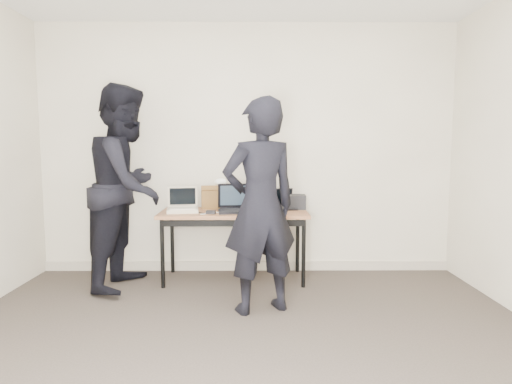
{
  "coord_description": "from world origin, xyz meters",
  "views": [
    {
      "loc": [
        0.08,
        -2.44,
        1.38
      ],
      "look_at": [
        0.1,
        1.6,
        0.95
      ],
      "focal_mm": 30.0,
      "sensor_mm": 36.0,
      "label": 1
    }
  ],
  "objects_px": {
    "laptop_center": "(236,205)",
    "equipment_box": "(293,202)",
    "leather_satchel": "(218,196)",
    "laptop_right": "(281,204)",
    "laptop_beige": "(183,207)",
    "person_typist": "(260,206)",
    "person_observer": "(127,187)",
    "desk": "(234,217)"
  },
  "relations": [
    {
      "from": "desk",
      "to": "laptop_center",
      "type": "distance_m",
      "value": 0.13
    },
    {
      "from": "laptop_beige",
      "to": "equipment_box",
      "type": "bearing_deg",
      "value": 0.95
    },
    {
      "from": "laptop_center",
      "to": "equipment_box",
      "type": "bearing_deg",
      "value": 11.97
    },
    {
      "from": "desk",
      "to": "laptop_beige",
      "type": "relative_size",
      "value": 4.27
    },
    {
      "from": "laptop_right",
      "to": "equipment_box",
      "type": "height_order",
      "value": "laptop_right"
    },
    {
      "from": "leather_satchel",
      "to": "laptop_right",
      "type": "bearing_deg",
      "value": -12.62
    },
    {
      "from": "laptop_beige",
      "to": "person_typist",
      "type": "bearing_deg",
      "value": -55.97
    },
    {
      "from": "laptop_right",
      "to": "leather_satchel",
      "type": "relative_size",
      "value": 0.89
    },
    {
      "from": "person_typist",
      "to": "equipment_box",
      "type": "bearing_deg",
      "value": -132.45
    },
    {
      "from": "person_observer",
      "to": "laptop_center",
      "type": "bearing_deg",
      "value": -74.41
    },
    {
      "from": "desk",
      "to": "equipment_box",
      "type": "height_order",
      "value": "equipment_box"
    },
    {
      "from": "laptop_center",
      "to": "equipment_box",
      "type": "distance_m",
      "value": 0.64
    },
    {
      "from": "laptop_right",
      "to": "leather_satchel",
      "type": "height_order",
      "value": "leather_satchel"
    },
    {
      "from": "person_typist",
      "to": "laptop_right",
      "type": "bearing_deg",
      "value": -125.8
    },
    {
      "from": "desk",
      "to": "laptop_beige",
      "type": "height_order",
      "value": "laptop_beige"
    },
    {
      "from": "laptop_right",
      "to": "equipment_box",
      "type": "bearing_deg",
      "value": -4.05
    },
    {
      "from": "laptop_beige",
      "to": "laptop_right",
      "type": "distance_m",
      "value": 1.03
    },
    {
      "from": "laptop_beige",
      "to": "equipment_box",
      "type": "distance_m",
      "value": 1.17
    },
    {
      "from": "person_observer",
      "to": "leather_satchel",
      "type": "bearing_deg",
      "value": -58.03
    },
    {
      "from": "laptop_beige",
      "to": "laptop_center",
      "type": "bearing_deg",
      "value": -9.46
    },
    {
      "from": "laptop_beige",
      "to": "laptop_right",
      "type": "relative_size",
      "value": 1.03
    },
    {
      "from": "desk",
      "to": "equipment_box",
      "type": "bearing_deg",
      "value": 16.45
    },
    {
      "from": "desk",
      "to": "person_typist",
      "type": "relative_size",
      "value": 0.85
    },
    {
      "from": "equipment_box",
      "to": "laptop_center",
      "type": "bearing_deg",
      "value": -161.38
    },
    {
      "from": "laptop_right",
      "to": "desk",
      "type": "bearing_deg",
      "value": -172.27
    },
    {
      "from": "laptop_right",
      "to": "person_typist",
      "type": "xyz_separation_m",
      "value": [
        -0.24,
        -1.02,
        0.12
      ]
    },
    {
      "from": "equipment_box",
      "to": "person_observer",
      "type": "relative_size",
      "value": 0.13
    },
    {
      "from": "laptop_right",
      "to": "person_typist",
      "type": "relative_size",
      "value": 0.19
    },
    {
      "from": "leather_satchel",
      "to": "equipment_box",
      "type": "distance_m",
      "value": 0.81
    },
    {
      "from": "laptop_beige",
      "to": "laptop_right",
      "type": "xyz_separation_m",
      "value": [
        1.02,
        0.18,
        -0.0
      ]
    },
    {
      "from": "laptop_beige",
      "to": "leather_satchel",
      "type": "bearing_deg",
      "value": 25.31
    },
    {
      "from": "laptop_beige",
      "to": "laptop_right",
      "type": "bearing_deg",
      "value": 1.23
    },
    {
      "from": "desk",
      "to": "equipment_box",
      "type": "relative_size",
      "value": 5.88
    },
    {
      "from": "laptop_beige",
      "to": "laptop_center",
      "type": "xyz_separation_m",
      "value": [
        0.55,
        -0.01,
        0.01
      ]
    },
    {
      "from": "person_observer",
      "to": "equipment_box",
      "type": "bearing_deg",
      "value": -70.44
    },
    {
      "from": "laptop_center",
      "to": "laptop_right",
      "type": "height_order",
      "value": "laptop_center"
    },
    {
      "from": "laptop_beige",
      "to": "laptop_right",
      "type": "height_order",
      "value": "laptop_beige"
    },
    {
      "from": "leather_satchel",
      "to": "person_typist",
      "type": "xyz_separation_m",
      "value": [
        0.44,
        -1.08,
        0.04
      ]
    },
    {
      "from": "laptop_beige",
      "to": "equipment_box",
      "type": "relative_size",
      "value": 1.38
    },
    {
      "from": "person_typist",
      "to": "person_observer",
      "type": "height_order",
      "value": "person_observer"
    },
    {
      "from": "laptop_right",
      "to": "person_observer",
      "type": "height_order",
      "value": "person_observer"
    },
    {
      "from": "laptop_beige",
      "to": "person_observer",
      "type": "relative_size",
      "value": 0.18
    }
  ]
}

